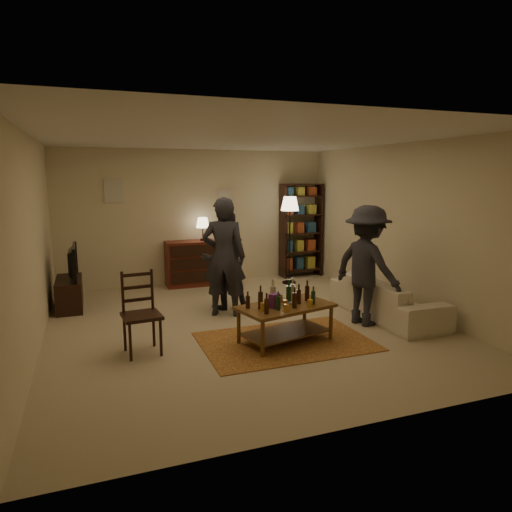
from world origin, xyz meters
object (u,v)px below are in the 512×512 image
coffee_table (285,310)px  person_right (225,260)px  floor_lamp (290,210)px  tv_stand (69,286)px  person_by_sofa (367,266)px  person_left (224,257)px  bookshelf (301,229)px  sofa (386,298)px  dining_chair (140,309)px  dresser (192,262)px

coffee_table → person_right: 1.88m
floor_lamp → person_right: size_ratio=1.10×
tv_stand → person_by_sofa: 4.80m
person_left → person_right: bearing=-82.7°
floor_lamp → person_by_sofa: floor_lamp is taller
coffee_table → person_left: (-0.41, 1.43, 0.50)m
floor_lamp → person_left: (-1.85, -1.64, -0.57)m
bookshelf → sofa: bearing=-90.8°
dining_chair → dresser: (1.35, 3.28, -0.07)m
coffee_table → person_left: bearing=105.9°
coffee_table → dresser: (-0.46, 3.58, 0.04)m
dining_chair → person_right: person_right is taller
dresser → dining_chair: bearing=-112.4°
floor_lamp → person_by_sofa: bearing=-90.3°
sofa → person_right: bearing=58.7°
coffee_table → floor_lamp: floor_lamp is taller
tv_stand → dining_chair: bearing=-69.2°
floor_lamp → person_left: person_left is taller
coffee_table → tv_stand: 3.81m
bookshelf → sofa: 3.26m
coffee_table → dining_chair: size_ratio=1.30×
person_left → floor_lamp: bearing=-113.8°
dining_chair → person_left: size_ratio=0.56×
coffee_table → sofa: coffee_table is taller
dining_chair → floor_lamp: bearing=34.6°
dresser → coffee_table: bearing=-82.7°
coffee_table → floor_lamp: 3.56m
person_right → person_by_sofa: bearing=137.0°
person_by_sofa → floor_lamp: bearing=-16.4°
dresser → person_by_sofa: 3.82m
dining_chair → tv_stand: bearing=105.1°
bookshelf → person_by_sofa: (-0.55, -3.36, -0.15)m
floor_lamp → tv_stand: bearing=-174.5°
floor_lamp → dining_chair: bearing=-139.6°
sofa → person_left: (-2.34, 0.96, 0.63)m
tv_stand → sofa: 5.14m
floor_lamp → person_right: floor_lamp is taller
person_left → person_right: 0.43m
bookshelf → person_right: (-2.26, -1.83, -0.23)m
coffee_table → sofa: (1.93, 0.47, -0.13)m
dresser → person_by_sofa: size_ratio=0.77×
tv_stand → person_by_sofa: (4.14, -2.38, 0.49)m
floor_lamp → dresser: bearing=165.1°
person_right → coffee_table: bearing=97.6°
dresser → person_by_sofa: bearing=-60.1°
dresser → bookshelf: bearing=1.6°
coffee_table → person_by_sofa: 1.53m
floor_lamp → coffee_table: bearing=-115.2°
sofa → person_left: size_ratio=1.12×
dresser → person_left: size_ratio=0.73×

